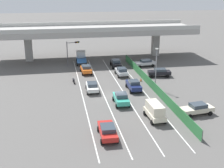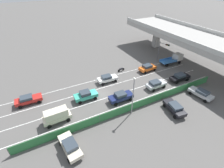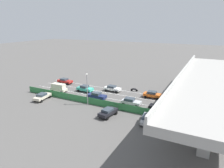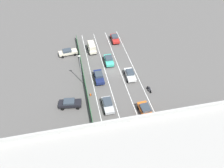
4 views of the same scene
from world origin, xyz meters
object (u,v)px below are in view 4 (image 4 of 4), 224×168
at_px(car_sedan_red, 115,38).
at_px(traffic_cone, 90,94).
at_px(car_taxi_teal, 109,60).
at_px(parked_sedan_cream, 68,52).
at_px(traffic_light, 174,124).
at_px(parked_sedan_dark, 70,103).
at_px(parked_wagon_silver, 77,134).
at_px(motorcycle, 149,89).
at_px(car_van_cream, 92,47).
at_px(car_taxi_orange, 145,110).
at_px(flatbed_truck_blue, 165,151).
at_px(street_lamp, 80,67).
at_px(car_hatchback_white, 130,74).
at_px(car_sedan_black, 114,132).
at_px(car_sedan_silver, 108,104).
at_px(car_sedan_navy, 99,77).

bearing_deg(car_sedan_red, traffic_cone, 64.13).
distance_m(car_taxi_teal, parked_sedan_cream, 10.94).
bearing_deg(traffic_light, car_sedan_red, -86.00).
relative_size(parked_sedan_dark, parked_wagon_silver, 0.97).
bearing_deg(parked_sedan_dark, motorcycle, -176.78).
bearing_deg(car_van_cream, car_taxi_teal, 118.46).
bearing_deg(car_taxi_orange, parked_wagon_silver, 11.85).
height_order(car_taxi_teal, flatbed_truck_blue, flatbed_truck_blue).
relative_size(car_taxi_orange, flatbed_truck_blue, 0.70).
bearing_deg(traffic_cone, car_van_cream, -99.42).
height_order(parked_sedan_dark, parked_wagon_silver, parked_sedan_dark).
bearing_deg(parked_sedan_dark, street_lamp, -114.51).
bearing_deg(car_taxi_orange, street_lamp, -47.10).
relative_size(car_hatchback_white, traffic_cone, 6.33).
xyz_separation_m(car_sedan_black, motorcycle, (-9.65, -9.36, -0.44)).
bearing_deg(motorcycle, parked_wagon_silver, 28.00).
bearing_deg(parked_wagon_silver, car_hatchback_white, -134.01).
bearing_deg(flatbed_truck_blue, car_taxi_teal, -81.87).
bearing_deg(car_sedan_black, car_sedan_red, -102.91).
bearing_deg(car_sedan_red, parked_wagon_silver, 65.90).
distance_m(motorcycle, parked_sedan_cream, 23.13).
bearing_deg(parked_wagon_silver, car_sedan_black, 171.51).
distance_m(car_sedan_silver, car_taxi_teal, 14.48).
height_order(car_sedan_red, parked_sedan_cream, parked_sedan_cream).
bearing_deg(motorcycle, car_taxi_teal, -60.76).
height_order(car_sedan_red, flatbed_truck_blue, flatbed_truck_blue).
relative_size(car_sedan_red, parked_sedan_dark, 1.02).
height_order(car_sedan_black, parked_sedan_cream, car_sedan_black).
distance_m(parked_sedan_dark, traffic_light, 19.74).
bearing_deg(car_sedan_silver, car_taxi_orange, 156.28).
distance_m(flatbed_truck_blue, street_lamp, 23.36).
bearing_deg(car_sedan_navy, car_sedan_black, 90.31).
relative_size(car_sedan_red, car_sedan_navy, 1.01).
xyz_separation_m(parked_sedan_dark, traffic_cone, (-4.27, -2.20, -0.56)).
distance_m(car_van_cream, car_taxi_teal, 6.82).
bearing_deg(car_sedan_silver, car_sedan_red, -105.89).
bearing_deg(flatbed_truck_blue, car_sedan_silver, -60.14).
height_order(car_taxi_orange, car_sedan_red, car_taxi_orange).
bearing_deg(traffic_cone, traffic_light, 132.06).
bearing_deg(car_sedan_red, car_sedan_silver, 74.11).
bearing_deg(car_hatchback_white, car_sedan_navy, -4.90).
height_order(car_sedan_silver, car_taxi_teal, car_taxi_teal).
relative_size(car_sedan_red, parked_wagon_silver, 0.99).
height_order(car_sedan_silver, traffic_light, traffic_light).
height_order(flatbed_truck_blue, parked_wagon_silver, flatbed_truck_blue).
relative_size(car_taxi_orange, car_sedan_silver, 1.01).
bearing_deg(car_van_cream, car_sedan_red, -151.88).
distance_m(parked_sedan_dark, parked_wagon_silver, 7.54).
relative_size(car_sedan_navy, car_hatchback_white, 1.02).
relative_size(car_sedan_red, car_hatchback_white, 1.03).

